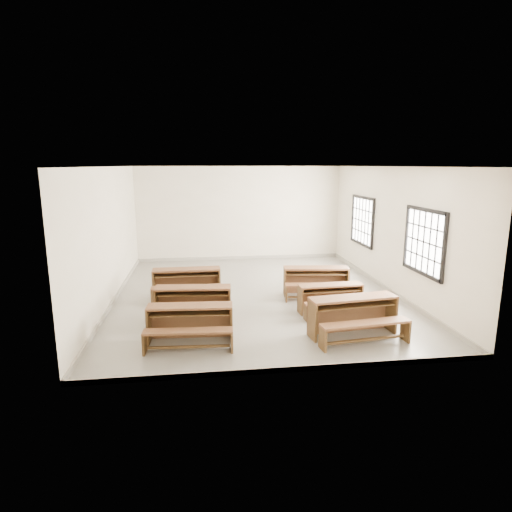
{
  "coord_description": "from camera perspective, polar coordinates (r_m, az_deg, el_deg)",
  "views": [
    {
      "loc": [
        -1.39,
        -10.39,
        3.24
      ],
      "look_at": [
        0.0,
        0.0,
        1.0
      ],
      "focal_mm": 30.0,
      "sensor_mm": 36.0,
      "label": 1
    }
  ],
  "objects": [
    {
      "name": "desk_set_5",
      "position": [
        10.85,
        8.03,
        -3.1
      ],
      "size": [
        1.71,
        1.03,
        0.73
      ],
      "rotation": [
        0.0,
        0.0,
        -0.12
      ],
      "color": "brown",
      "rests_on": "ground"
    },
    {
      "name": "desk_set_4",
      "position": [
        9.69,
        9.97,
        -5.33
      ],
      "size": [
        1.47,
        0.82,
        0.64
      ],
      "rotation": [
        0.0,
        0.0,
        0.05
      ],
      "color": "brown",
      "rests_on": "ground"
    },
    {
      "name": "room",
      "position": [
        10.55,
        0.49,
        6.09
      ],
      "size": [
        8.5,
        8.5,
        3.2
      ],
      "color": "slate",
      "rests_on": "ground"
    },
    {
      "name": "desk_set_1",
      "position": [
        9.19,
        -8.4,
        -5.94
      ],
      "size": [
        1.66,
        0.96,
        0.72
      ],
      "rotation": [
        0.0,
        0.0,
        -0.08
      ],
      "color": "brown",
      "rests_on": "ground"
    },
    {
      "name": "desk_set_0",
      "position": [
        8.07,
        -8.78,
        -8.6
      ],
      "size": [
        1.62,
        0.92,
        0.71
      ],
      "rotation": [
        0.0,
        0.0,
        -0.07
      ],
      "color": "brown",
      "rests_on": "ground"
    },
    {
      "name": "desk_set_3",
      "position": [
        8.48,
        12.93,
        -7.49
      ],
      "size": [
        1.8,
        1.08,
        0.77
      ],
      "rotation": [
        0.0,
        0.0,
        0.11
      ],
      "color": "brown",
      "rests_on": "ground"
    },
    {
      "name": "desk_set_2",
      "position": [
        10.67,
        -9.22,
        -3.35
      ],
      "size": [
        1.66,
        0.88,
        0.74
      ],
      "rotation": [
        0.0,
        0.0,
        0.01
      ],
      "color": "brown",
      "rests_on": "ground"
    }
  ]
}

